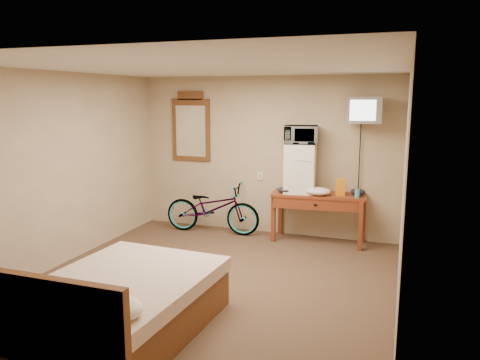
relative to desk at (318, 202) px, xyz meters
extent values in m
plane|color=#432D21|center=(-0.92, -2.00, -0.63)|extent=(4.60, 4.60, 0.00)
plane|color=silver|center=(-0.92, -2.00, 1.87)|extent=(4.60, 4.60, 0.00)
cube|color=tan|center=(-0.92, 0.30, 0.62)|extent=(4.20, 0.04, 2.50)
cube|color=tan|center=(-0.92, -4.30, 0.62)|extent=(4.20, 0.04, 2.50)
cube|color=tan|center=(-3.02, -2.00, 0.62)|extent=(0.04, 4.60, 2.50)
cube|color=tan|center=(1.18, -2.00, 0.62)|extent=(0.04, 4.60, 2.50)
cube|color=white|center=(-1.00, 0.29, 0.29)|extent=(0.08, 0.01, 0.13)
cube|color=brown|center=(0.00, 0.04, 0.10)|extent=(1.42, 0.65, 0.04)
cube|color=brown|center=(-0.64, -0.18, -0.28)|extent=(0.06, 0.06, 0.71)
cube|color=brown|center=(0.64, -0.18, -0.28)|extent=(0.06, 0.06, 0.71)
cube|color=brown|center=(-0.64, 0.26, -0.28)|extent=(0.06, 0.06, 0.71)
cube|color=brown|center=(0.64, 0.26, -0.28)|extent=(0.06, 0.06, 0.71)
cube|color=brown|center=(0.00, -0.20, 0.00)|extent=(1.26, 0.14, 0.16)
cube|color=black|center=(0.00, -0.21, 0.00)|extent=(0.05, 0.02, 0.03)
cube|color=white|center=(-0.29, 0.04, 0.48)|extent=(0.49, 0.47, 0.73)
cube|color=#979792|center=(-0.29, -0.18, 0.63)|extent=(0.45, 0.01, 0.00)
cylinder|color=#979792|center=(-0.45, -0.18, 0.44)|extent=(0.02, 0.02, 0.26)
imported|color=white|center=(-0.29, 0.04, 0.99)|extent=(0.54, 0.42, 0.27)
cube|color=orange|center=(0.32, -0.02, 0.24)|extent=(0.14, 0.11, 0.25)
cylinder|color=#3C9ACC|center=(0.57, -0.07, 0.18)|extent=(0.07, 0.07, 0.12)
ellipsoid|color=beige|center=(0.00, -0.09, 0.18)|extent=(0.38, 0.29, 0.12)
ellipsoid|color=black|center=(-0.47, -0.11, 0.17)|extent=(0.26, 0.19, 0.10)
ellipsoid|color=black|center=(0.56, 0.10, 0.17)|extent=(0.21, 0.18, 0.10)
cube|color=black|center=(0.60, 0.29, 1.27)|extent=(0.14, 0.02, 0.14)
cylinder|color=black|center=(0.60, 0.24, 1.27)|extent=(0.05, 0.30, 0.05)
cube|color=#979792|center=(0.60, 0.02, 1.36)|extent=(0.50, 0.45, 0.37)
cube|color=white|center=(0.60, -0.16, 1.36)|extent=(0.34, 0.10, 0.28)
cube|color=black|center=(0.60, 0.20, 1.36)|extent=(0.26, 0.08, 0.23)
cube|color=brown|center=(-2.20, 0.28, 1.00)|extent=(0.67, 0.04, 1.02)
cube|color=brown|center=(-2.20, 0.28, 1.56)|extent=(0.45, 0.04, 0.14)
cube|color=white|center=(-2.20, 0.25, 0.98)|extent=(0.53, 0.01, 0.84)
imported|color=black|center=(-1.69, -0.05, -0.22)|extent=(1.59, 0.63, 0.82)
cube|color=brown|center=(-1.25, -3.30, -0.43)|extent=(1.47, 1.90, 0.40)
cube|color=beige|center=(-1.25, -3.30, -0.18)|extent=(1.51, 1.94, 0.14)
cube|color=brown|center=(-1.25, -4.26, -0.08)|extent=(1.37, 0.08, 0.70)
ellipsoid|color=white|center=(-1.57, -3.95, -0.05)|extent=(0.57, 0.35, 0.20)
ellipsoid|color=white|center=(-0.93, -3.95, -0.05)|extent=(0.57, 0.35, 0.20)
camera|label=1|loc=(1.15, -6.81, 1.56)|focal=35.00mm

